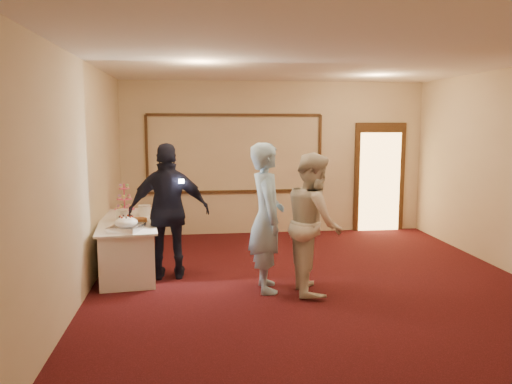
{
  "coord_description": "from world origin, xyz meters",
  "views": [
    {
      "loc": [
        -1.6,
        -6.27,
        2.21
      ],
      "look_at": [
        -0.67,
        1.21,
        1.15
      ],
      "focal_mm": 35.0,
      "sensor_mm": 36.0,
      "label": 1
    }
  ],
  "objects_px": {
    "plate_stack_b": "(145,210)",
    "guest": "(169,212)",
    "buffet_table": "(128,245)",
    "cupcake_stand": "(124,199)",
    "woman": "(314,223)",
    "tart": "(138,221)",
    "pavlova_tray": "(126,224)",
    "man": "(267,217)",
    "plate_stack_a": "(122,215)"
  },
  "relations": [
    {
      "from": "man",
      "to": "pavlova_tray",
      "type": "bearing_deg",
      "value": 77.72
    },
    {
      "from": "buffet_table",
      "to": "cupcake_stand",
      "type": "bearing_deg",
      "value": 99.95
    },
    {
      "from": "plate_stack_a",
      "to": "guest",
      "type": "xyz_separation_m",
      "value": [
        0.71,
        -0.44,
        0.11
      ]
    },
    {
      "from": "cupcake_stand",
      "to": "tart",
      "type": "xyz_separation_m",
      "value": [
        0.34,
        -1.15,
        -0.14
      ]
    },
    {
      "from": "plate_stack_b",
      "to": "man",
      "type": "height_order",
      "value": "man"
    },
    {
      "from": "plate_stack_b",
      "to": "tart",
      "type": "relative_size",
      "value": 0.66
    },
    {
      "from": "plate_stack_b",
      "to": "woman",
      "type": "distance_m",
      "value": 2.78
    },
    {
      "from": "tart",
      "to": "man",
      "type": "height_order",
      "value": "man"
    },
    {
      "from": "pavlova_tray",
      "to": "buffet_table",
      "type": "bearing_deg",
      "value": 96.19
    },
    {
      "from": "pavlova_tray",
      "to": "plate_stack_a",
      "type": "bearing_deg",
      "value": 101.86
    },
    {
      "from": "plate_stack_a",
      "to": "guest",
      "type": "distance_m",
      "value": 0.84
    },
    {
      "from": "man",
      "to": "woman",
      "type": "xyz_separation_m",
      "value": [
        0.6,
        -0.12,
        -0.06
      ]
    },
    {
      "from": "cupcake_stand",
      "to": "plate_stack_b",
      "type": "height_order",
      "value": "cupcake_stand"
    },
    {
      "from": "plate_stack_a",
      "to": "guest",
      "type": "bearing_deg",
      "value": -31.9
    },
    {
      "from": "buffet_table",
      "to": "guest",
      "type": "distance_m",
      "value": 0.96
    },
    {
      "from": "man",
      "to": "guest",
      "type": "bearing_deg",
      "value": 61.68
    },
    {
      "from": "buffet_table",
      "to": "cupcake_stand",
      "type": "relative_size",
      "value": 4.53
    },
    {
      "from": "buffet_table",
      "to": "guest",
      "type": "height_order",
      "value": "guest"
    },
    {
      "from": "pavlova_tray",
      "to": "man",
      "type": "xyz_separation_m",
      "value": [
        1.84,
        -0.37,
        0.12
      ]
    },
    {
      "from": "pavlova_tray",
      "to": "tart",
      "type": "xyz_separation_m",
      "value": [
        0.1,
        0.52,
        -0.05
      ]
    },
    {
      "from": "plate_stack_a",
      "to": "buffet_table",
      "type": "bearing_deg",
      "value": 0.6
    },
    {
      "from": "buffet_table",
      "to": "guest",
      "type": "bearing_deg",
      "value": -34.9
    },
    {
      "from": "cupcake_stand",
      "to": "man",
      "type": "xyz_separation_m",
      "value": [
        2.09,
        -2.04,
        0.03
      ]
    },
    {
      "from": "plate_stack_b",
      "to": "woman",
      "type": "relative_size",
      "value": 0.11
    },
    {
      "from": "man",
      "to": "woman",
      "type": "height_order",
      "value": "man"
    },
    {
      "from": "cupcake_stand",
      "to": "plate_stack_a",
      "type": "distance_m",
      "value": 0.93
    },
    {
      "from": "guest",
      "to": "plate_stack_b",
      "type": "bearing_deg",
      "value": -61.38
    },
    {
      "from": "pavlova_tray",
      "to": "man",
      "type": "distance_m",
      "value": 1.89
    },
    {
      "from": "cupcake_stand",
      "to": "buffet_table",
      "type": "bearing_deg",
      "value": -80.05
    },
    {
      "from": "buffet_table",
      "to": "tart",
      "type": "relative_size",
      "value": 7.19
    },
    {
      "from": "tart",
      "to": "guest",
      "type": "bearing_deg",
      "value": -25.83
    },
    {
      "from": "man",
      "to": "guest",
      "type": "height_order",
      "value": "man"
    },
    {
      "from": "man",
      "to": "woman",
      "type": "relative_size",
      "value": 1.07
    },
    {
      "from": "buffet_table",
      "to": "cupcake_stand",
      "type": "height_order",
      "value": "cupcake_stand"
    },
    {
      "from": "woman",
      "to": "guest",
      "type": "distance_m",
      "value": 2.05
    },
    {
      "from": "plate_stack_a",
      "to": "tart",
      "type": "bearing_deg",
      "value": -41.06
    },
    {
      "from": "guest",
      "to": "tart",
      "type": "bearing_deg",
      "value": -25.49
    },
    {
      "from": "plate_stack_b",
      "to": "guest",
      "type": "height_order",
      "value": "guest"
    },
    {
      "from": "tart",
      "to": "plate_stack_b",
      "type": "bearing_deg",
      "value": 85.73
    },
    {
      "from": "plate_stack_b",
      "to": "tart",
      "type": "xyz_separation_m",
      "value": [
        -0.04,
        -0.55,
        -0.05
      ]
    },
    {
      "from": "cupcake_stand",
      "to": "man",
      "type": "bearing_deg",
      "value": -44.3
    },
    {
      "from": "cupcake_stand",
      "to": "guest",
      "type": "height_order",
      "value": "guest"
    },
    {
      "from": "cupcake_stand",
      "to": "guest",
      "type": "xyz_separation_m",
      "value": [
        0.8,
        -1.37,
        0.02
      ]
    },
    {
      "from": "buffet_table",
      "to": "man",
      "type": "distance_m",
      "value": 2.3
    },
    {
      "from": "pavlova_tray",
      "to": "tart",
      "type": "relative_size",
      "value": 1.93
    },
    {
      "from": "cupcake_stand",
      "to": "guest",
      "type": "bearing_deg",
      "value": -59.77
    },
    {
      "from": "cupcake_stand",
      "to": "plate_stack_a",
      "type": "xyz_separation_m",
      "value": [
        0.09,
        -0.92,
        -0.09
      ]
    },
    {
      "from": "woman",
      "to": "guest",
      "type": "relative_size",
      "value": 0.95
    },
    {
      "from": "pavlova_tray",
      "to": "plate_stack_b",
      "type": "distance_m",
      "value": 1.08
    },
    {
      "from": "cupcake_stand",
      "to": "tart",
      "type": "relative_size",
      "value": 1.59
    }
  ]
}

